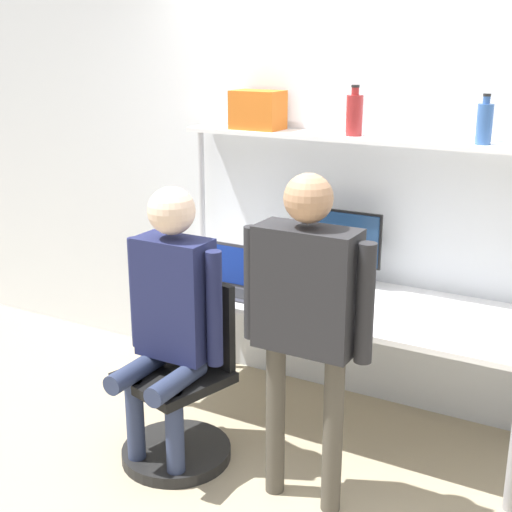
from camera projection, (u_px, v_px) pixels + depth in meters
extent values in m
plane|color=tan|center=(299.00, 456.00, 3.69)|extent=(12.00, 12.00, 0.00)
cube|color=silver|center=(368.00, 174.00, 3.98)|extent=(8.00, 0.06, 2.70)
cube|color=white|center=(335.00, 301.00, 3.82)|extent=(2.17, 0.77, 0.03)
cylinder|color=#A5A5AA|center=(148.00, 348.00, 4.13)|extent=(0.05, 0.05, 0.71)
cylinder|color=#A5A5AA|center=(209.00, 312.00, 4.68)|extent=(0.05, 0.05, 0.71)
cube|color=white|center=(359.00, 138.00, 3.79)|extent=(2.06, 0.24, 0.02)
cylinder|color=#B2B2B7|center=(203.00, 252.00, 4.49)|extent=(0.04, 0.04, 1.58)
cylinder|color=black|center=(336.00, 282.00, 4.06)|extent=(0.21, 0.21, 0.01)
cylinder|color=black|center=(336.00, 271.00, 4.04)|extent=(0.06, 0.06, 0.12)
cube|color=black|center=(338.00, 237.00, 3.98)|extent=(0.51, 0.01, 0.31)
cube|color=navy|center=(337.00, 237.00, 3.98)|extent=(0.49, 0.02, 0.29)
cube|color=#333338|center=(228.00, 291.00, 3.91)|extent=(0.36, 0.23, 0.01)
cube|color=black|center=(226.00, 291.00, 3.90)|extent=(0.30, 0.13, 0.00)
cube|color=#333338|center=(237.00, 265.00, 3.96)|extent=(0.36, 0.04, 0.23)
cube|color=navy|center=(236.00, 266.00, 3.96)|extent=(0.31, 0.03, 0.20)
cube|color=silver|center=(270.00, 299.00, 3.80)|extent=(0.07, 0.15, 0.01)
cube|color=black|center=(270.00, 298.00, 3.80)|extent=(0.06, 0.13, 0.00)
cylinder|color=black|center=(177.00, 452.00, 3.67)|extent=(0.56, 0.56, 0.06)
cylinder|color=#4C4C51|center=(175.00, 415.00, 3.61)|extent=(0.06, 0.06, 0.37)
cube|color=black|center=(174.00, 377.00, 3.55)|extent=(0.56, 0.56, 0.05)
cube|color=black|center=(204.00, 320.00, 3.62)|extent=(0.41, 0.15, 0.45)
cylinder|color=#2D3856|center=(136.00, 425.00, 3.53)|extent=(0.09, 0.09, 0.48)
cylinder|color=#2D3856|center=(175.00, 438.00, 3.42)|extent=(0.09, 0.09, 0.48)
cylinder|color=#2D3856|center=(136.00, 370.00, 3.47)|extent=(0.10, 0.38, 0.10)
cylinder|color=#2D3856|center=(177.00, 381.00, 3.36)|extent=(0.10, 0.38, 0.10)
cube|color=#1E234C|center=(175.00, 298.00, 3.45)|extent=(0.37, 0.20, 0.60)
cylinder|color=#1E234C|center=(137.00, 293.00, 3.57)|extent=(0.08, 0.08, 0.57)
cylinder|color=#1E234C|center=(214.00, 309.00, 3.35)|extent=(0.08, 0.08, 0.57)
sphere|color=beige|center=(171.00, 211.00, 3.33)|extent=(0.23, 0.23, 0.23)
cylinder|color=#4C473D|center=(275.00, 418.00, 3.30)|extent=(0.09, 0.09, 0.77)
cylinder|color=#4C473D|center=(333.00, 434.00, 3.17)|extent=(0.09, 0.09, 0.77)
cube|color=#262628|center=(306.00, 289.00, 3.04)|extent=(0.44, 0.20, 0.55)
cylinder|color=#262628|center=(252.00, 283.00, 3.17)|extent=(0.08, 0.08, 0.52)
cylinder|color=#262628|center=(365.00, 304.00, 2.92)|extent=(0.08, 0.08, 0.52)
sphere|color=tan|center=(308.00, 198.00, 2.93)|extent=(0.21, 0.21, 0.21)
cylinder|color=#335999|center=(484.00, 124.00, 3.45)|extent=(0.08, 0.08, 0.19)
cylinder|color=#335999|center=(487.00, 100.00, 3.42)|extent=(0.03, 0.03, 0.04)
cylinder|color=black|center=(487.00, 95.00, 3.41)|extent=(0.04, 0.04, 0.01)
cylinder|color=maroon|center=(354.00, 116.00, 3.77)|extent=(0.09, 0.09, 0.21)
cylinder|color=maroon|center=(355.00, 91.00, 3.73)|extent=(0.04, 0.04, 0.04)
cylinder|color=black|center=(355.00, 86.00, 3.72)|extent=(0.04, 0.04, 0.01)
cube|color=#D1661E|center=(258.00, 110.00, 4.04)|extent=(0.28, 0.19, 0.22)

